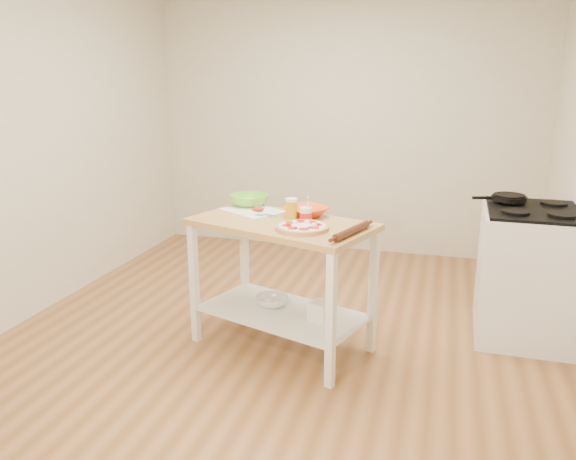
# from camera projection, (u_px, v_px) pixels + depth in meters

# --- Properties ---
(room_shell) EXTENTS (4.04, 4.54, 2.74)m
(room_shell) POSITION_uv_depth(u_px,v_px,m) (284.00, 150.00, 3.72)
(room_shell) COLOR #9B6739
(room_shell) RESTS_ON ground
(prep_island) EXTENTS (1.33, 0.99, 0.90)m
(prep_island) POSITION_uv_depth(u_px,v_px,m) (282.00, 257.00, 3.77)
(prep_island) COLOR tan
(prep_island) RESTS_ON ground
(gas_stove) EXTENTS (0.67, 0.78, 1.11)m
(gas_stove) POSITION_uv_depth(u_px,v_px,m) (528.00, 273.00, 3.99)
(gas_stove) COLOR white
(gas_stove) RESTS_ON ground
(skillet) EXTENTS (0.38, 0.24, 0.03)m
(skillet) POSITION_uv_depth(u_px,v_px,m) (508.00, 198.00, 4.05)
(skillet) COLOR black
(skillet) RESTS_ON gas_stove
(pizza) EXTENTS (0.34, 0.34, 0.05)m
(pizza) POSITION_uv_depth(u_px,v_px,m) (302.00, 227.00, 3.50)
(pizza) COLOR tan
(pizza) RESTS_ON prep_island
(cutting_board) EXTENTS (0.50, 0.46, 0.04)m
(cutting_board) POSITION_uv_depth(u_px,v_px,m) (253.00, 211.00, 3.96)
(cutting_board) COLOR white
(cutting_board) RESTS_ON prep_island
(spatula) EXTENTS (0.16, 0.05, 0.01)m
(spatula) POSITION_uv_depth(u_px,v_px,m) (266.00, 215.00, 3.80)
(spatula) COLOR teal
(spatula) RESTS_ON cutting_board
(knife) EXTENTS (0.27, 0.03, 0.01)m
(knife) POSITION_uv_depth(u_px,v_px,m) (252.00, 205.00, 4.09)
(knife) COLOR silver
(knife) RESTS_ON cutting_board
(orange_bowl) EXTENTS (0.39, 0.39, 0.07)m
(orange_bowl) POSITION_uv_depth(u_px,v_px,m) (306.00, 212.00, 3.82)
(orange_bowl) COLOR #FF5120
(orange_bowl) RESTS_ON prep_island
(green_bowl) EXTENTS (0.38, 0.38, 0.09)m
(green_bowl) POSITION_uv_depth(u_px,v_px,m) (249.00, 201.00, 4.10)
(green_bowl) COLOR #6ECD34
(green_bowl) RESTS_ON prep_island
(beer_pint) EXTENTS (0.08, 0.08, 0.16)m
(beer_pint) POSITION_uv_depth(u_px,v_px,m) (291.00, 210.00, 3.66)
(beer_pint) COLOR gold
(beer_pint) RESTS_ON prep_island
(yogurt_tub) EXTENTS (0.08, 0.08, 0.18)m
(yogurt_tub) POSITION_uv_depth(u_px,v_px,m) (306.00, 215.00, 3.65)
(yogurt_tub) COLOR white
(yogurt_tub) RESTS_ON prep_island
(rolling_pin) EXTENTS (0.17, 0.39, 0.05)m
(rolling_pin) POSITION_uv_depth(u_px,v_px,m) (352.00, 231.00, 3.38)
(rolling_pin) COLOR #4E2312
(rolling_pin) RESTS_ON prep_island
(shelf_glass_bowl) EXTENTS (0.31, 0.31, 0.07)m
(shelf_glass_bowl) POSITION_uv_depth(u_px,v_px,m) (272.00, 301.00, 3.95)
(shelf_glass_bowl) COLOR silver
(shelf_glass_bowl) RESTS_ON prep_island
(shelf_bin) EXTENTS (0.16, 0.16, 0.13)m
(shelf_bin) POSITION_uv_depth(u_px,v_px,m) (320.00, 311.00, 3.71)
(shelf_bin) COLOR white
(shelf_bin) RESTS_ON prep_island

